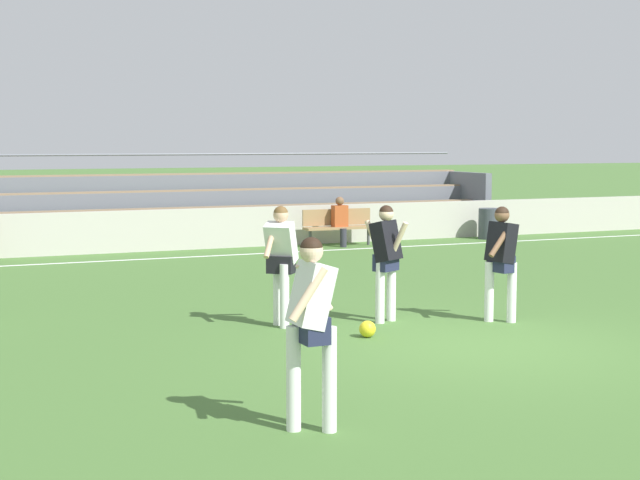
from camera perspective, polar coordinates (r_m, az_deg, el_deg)
The scene contains 12 objects.
ground_plane at distance 12.16m, azimuth 9.47°, elevation -6.26°, with size 160.00×160.00×0.00m, color #477033.
field_line_sideline at distance 21.50m, azimuth -5.50°, elevation -0.90°, with size 44.00×0.12×0.01m, color white.
sideline_wall at distance 22.84m, azimuth -6.62°, elevation 0.70°, with size 48.00×0.16×0.96m, color #BCB7AD.
bleacher_stand at distance 24.78m, azimuth -10.21°, elevation 2.09°, with size 19.13×2.56×2.23m.
bench_near_bin at distance 23.26m, azimuth 1.11°, elevation 0.98°, with size 1.80×0.40×0.90m.
trash_bin at distance 25.35m, azimuth 10.12°, elevation 0.97°, with size 0.59×0.59×0.80m, color #3D424C.
spectator_seated at distance 23.14m, azimuth 1.22°, elevation 1.35°, with size 0.36×0.42×1.21m.
player_white_challenging at distance 13.07m, azimuth -2.35°, elevation -0.91°, with size 0.67×0.55×1.67m.
player_dark_trailing_run at distance 13.43m, azimuth 3.97°, elevation -0.77°, with size 0.50×0.59×1.66m.
player_white_pressing_high at distance 8.33m, azimuth -0.52°, elevation -4.56°, with size 0.57×0.44×1.73m.
player_dark_on_ball at distance 13.64m, azimuth 10.80°, elevation -0.81°, with size 0.66×0.47×1.64m.
soccer_ball at distance 12.49m, azimuth 2.86°, elevation -5.35°, with size 0.22×0.22×0.22m, color yellow.
Camera 1 is at (-6.42, -10.01, 2.55)m, focal length 53.44 mm.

